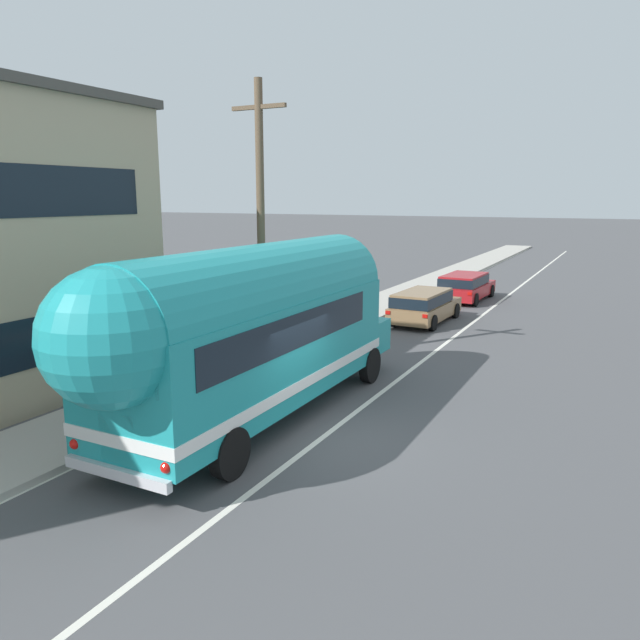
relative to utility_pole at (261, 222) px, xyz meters
name	(u,v)px	position (x,y,z in m)	size (l,w,h in m)	color
ground_plane	(324,437)	(4.28, -4.26, -4.42)	(300.00, 300.00, 0.00)	#4C4C4F
lane_markings	(421,327)	(2.60, 7.74, -4.42)	(3.77, 80.00, 0.01)	silver
sidewalk_slab	(327,326)	(-0.66, 5.74, -4.35)	(2.60, 90.00, 0.15)	#ADA89E
utility_pole	(261,222)	(0.00, 0.00, 0.00)	(1.80, 0.24, 8.50)	brown
painted_bus	(248,328)	(2.46, -4.42, -2.12)	(2.60, 11.27, 4.12)	teal
car_lead	(424,304)	(2.44, 8.52, -3.63)	(2.02, 4.49, 1.37)	olive
car_second	(465,285)	(2.60, 14.81, -3.64)	(2.13, 4.65, 1.37)	#A5191E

